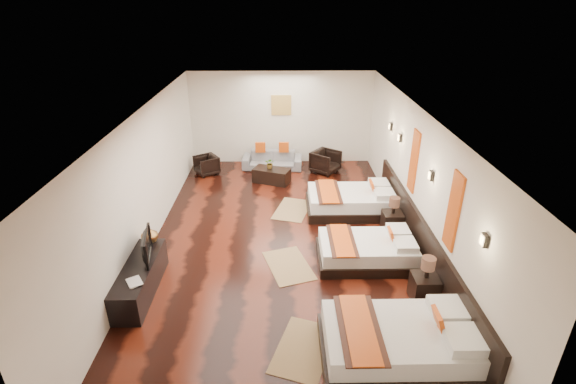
{
  "coord_description": "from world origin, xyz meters",
  "views": [
    {
      "loc": [
        0.02,
        -7.75,
        4.83
      ],
      "look_at": [
        0.13,
        0.13,
        1.1
      ],
      "focal_mm": 26.22,
      "sensor_mm": 36.0,
      "label": 1
    }
  ],
  "objects_px": {
    "bed_near": "(400,342)",
    "bed_mid": "(368,250)",
    "nightstand_a": "(425,285)",
    "coffee_table": "(272,175)",
    "nightstand_b": "(392,220)",
    "armchair_left": "(207,165)",
    "tv": "(143,246)",
    "tv_console": "(140,279)",
    "bed_far": "(352,201)",
    "armchair_right": "(326,162)",
    "book": "(128,284)",
    "table_plant": "(270,163)",
    "sofa": "(272,160)",
    "figurine": "(149,234)"
  },
  "relations": [
    {
      "from": "armchair_left",
      "to": "armchair_right",
      "type": "distance_m",
      "value": 3.5
    },
    {
      "from": "bed_far",
      "to": "sofa",
      "type": "distance_m",
      "value": 3.46
    },
    {
      "from": "armchair_left",
      "to": "nightstand_a",
      "type": "bearing_deg",
      "value": 5.78
    },
    {
      "from": "armchair_right",
      "to": "coffee_table",
      "type": "distance_m",
      "value": 1.72
    },
    {
      "from": "bed_near",
      "to": "armchair_left",
      "type": "relative_size",
      "value": 3.59
    },
    {
      "from": "bed_near",
      "to": "bed_far",
      "type": "bearing_deg",
      "value": 90.02
    },
    {
      "from": "tv",
      "to": "armchair_left",
      "type": "distance_m",
      "value": 5.19
    },
    {
      "from": "nightstand_a",
      "to": "coffee_table",
      "type": "height_order",
      "value": "nightstand_a"
    },
    {
      "from": "bed_mid",
      "to": "book",
      "type": "bearing_deg",
      "value": -161.35
    },
    {
      "from": "bed_far",
      "to": "figurine",
      "type": "xyz_separation_m",
      "value": [
        -4.2,
        -2.22,
        0.44
      ]
    },
    {
      "from": "bed_near",
      "to": "bed_mid",
      "type": "xyz_separation_m",
      "value": [
        -0.0,
        2.45,
        -0.04
      ]
    },
    {
      "from": "nightstand_a",
      "to": "tv",
      "type": "xyz_separation_m",
      "value": [
        -4.89,
        0.55,
        0.49
      ]
    },
    {
      "from": "nightstand_b",
      "to": "book",
      "type": "xyz_separation_m",
      "value": [
        -4.95,
        -2.55,
        0.27
      ]
    },
    {
      "from": "nightstand_b",
      "to": "sofa",
      "type": "xyz_separation_m",
      "value": [
        -2.73,
        3.83,
        -0.04
      ]
    },
    {
      "from": "bed_far",
      "to": "armchair_left",
      "type": "height_order",
      "value": "bed_far"
    },
    {
      "from": "bed_mid",
      "to": "armchair_left",
      "type": "height_order",
      "value": "bed_mid"
    },
    {
      "from": "nightstand_b",
      "to": "armchair_left",
      "type": "relative_size",
      "value": 1.37
    },
    {
      "from": "nightstand_a",
      "to": "bed_near",
      "type": "bearing_deg",
      "value": -120.4
    },
    {
      "from": "tv_console",
      "to": "book",
      "type": "distance_m",
      "value": 0.6
    },
    {
      "from": "bed_near",
      "to": "bed_mid",
      "type": "relative_size",
      "value": 1.16
    },
    {
      "from": "bed_mid",
      "to": "armchair_left",
      "type": "bearing_deg",
      "value": 130.73
    },
    {
      "from": "bed_near",
      "to": "armchair_left",
      "type": "xyz_separation_m",
      "value": [
        -3.9,
        6.97,
        -0.01
      ]
    },
    {
      "from": "bed_near",
      "to": "table_plant",
      "type": "height_order",
      "value": "bed_near"
    },
    {
      "from": "nightstand_b",
      "to": "tv_console",
      "type": "height_order",
      "value": "nightstand_b"
    },
    {
      "from": "nightstand_b",
      "to": "tv",
      "type": "xyz_separation_m",
      "value": [
        -4.89,
        -1.77,
        0.49
      ]
    },
    {
      "from": "nightstand_b",
      "to": "armchair_left",
      "type": "bearing_deg",
      "value": 143.89
    },
    {
      "from": "bed_mid",
      "to": "nightstand_a",
      "type": "relative_size",
      "value": 2.21
    },
    {
      "from": "sofa",
      "to": "armchair_left",
      "type": "xyz_separation_m",
      "value": [
        -1.92,
        -0.44,
        0.02
      ]
    },
    {
      "from": "bed_near",
      "to": "tv_console",
      "type": "distance_m",
      "value": 4.48
    },
    {
      "from": "armchair_right",
      "to": "bed_far",
      "type": "bearing_deg",
      "value": -132.85
    },
    {
      "from": "book",
      "to": "bed_near",
      "type": "bearing_deg",
      "value": -13.87
    },
    {
      "from": "armchair_left",
      "to": "bed_mid",
      "type": "bearing_deg",
      "value": 7.35
    },
    {
      "from": "bed_near",
      "to": "nightstand_b",
      "type": "bearing_deg",
      "value": 78.23
    },
    {
      "from": "nightstand_a",
      "to": "bed_far",
      "type": "bearing_deg",
      "value": 102.76
    },
    {
      "from": "table_plant",
      "to": "sofa",
      "type": "bearing_deg",
      "value": 87.77
    },
    {
      "from": "bed_mid",
      "to": "tv",
      "type": "xyz_separation_m",
      "value": [
        -4.14,
        -0.63,
        0.54
      ]
    },
    {
      "from": "bed_far",
      "to": "armchair_right",
      "type": "xyz_separation_m",
      "value": [
        -0.4,
        2.47,
        0.06
      ]
    },
    {
      "from": "armchair_left",
      "to": "tv",
      "type": "bearing_deg",
      "value": -36.17
    },
    {
      "from": "nightstand_b",
      "to": "coffee_table",
      "type": "distance_m",
      "value": 3.9
    },
    {
      "from": "book",
      "to": "table_plant",
      "type": "bearing_deg",
      "value": 67.9
    },
    {
      "from": "bed_near",
      "to": "bed_mid",
      "type": "distance_m",
      "value": 2.45
    },
    {
      "from": "bed_near",
      "to": "sofa",
      "type": "xyz_separation_m",
      "value": [
        -1.98,
        7.42,
        -0.03
      ]
    },
    {
      "from": "nightstand_a",
      "to": "tv",
      "type": "bearing_deg",
      "value": 173.64
    },
    {
      "from": "figurine",
      "to": "armchair_left",
      "type": "height_order",
      "value": "figurine"
    },
    {
      "from": "tv",
      "to": "armchair_left",
      "type": "height_order",
      "value": "tv"
    },
    {
      "from": "figurine",
      "to": "table_plant",
      "type": "xyz_separation_m",
      "value": [
        2.18,
        4.05,
        -0.17
      ]
    },
    {
      "from": "bed_near",
      "to": "armchair_left",
      "type": "bearing_deg",
      "value": 119.2
    },
    {
      "from": "coffee_table",
      "to": "tv_console",
      "type": "bearing_deg",
      "value": -114.82
    },
    {
      "from": "sofa",
      "to": "coffee_table",
      "type": "xyz_separation_m",
      "value": [
        0.0,
        -1.05,
        -0.06
      ]
    },
    {
      "from": "bed_far",
      "to": "armchair_left",
      "type": "distance_m",
      "value": 4.57
    }
  ]
}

